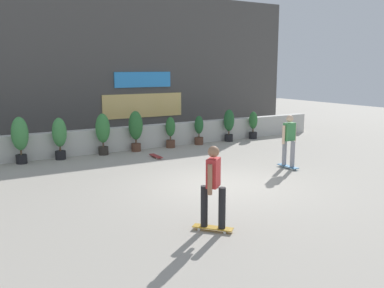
{
  "coord_description": "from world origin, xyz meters",
  "views": [
    {
      "loc": [
        -6.47,
        -9.34,
        3.17
      ],
      "look_at": [
        0.0,
        1.5,
        0.9
      ],
      "focal_mm": 40.09,
      "sensor_mm": 36.0,
      "label": 1
    }
  ],
  "objects": [
    {
      "name": "skater_by_wall_left",
      "position": [
        -2.02,
        -2.69,
        0.94
      ],
      "size": [
        0.67,
        0.74,
        1.7
      ],
      "color": "#BF8C26",
      "rests_on": "ground"
    },
    {
      "name": "ground_plane",
      "position": [
        0.0,
        0.0,
        0.0
      ],
      "size": [
        48.0,
        48.0,
        0.0
      ],
      "primitive_type": "plane",
      "color": "#A8A093"
    },
    {
      "name": "potted_plant_3",
      "position": [
        -1.37,
        5.55,
        0.88
      ],
      "size": [
        0.52,
        0.52,
        1.52
      ],
      "color": "#2D2823",
      "rests_on": "ground"
    },
    {
      "name": "potted_plant_5",
      "position": [
        1.42,
        5.55,
        0.66
      ],
      "size": [
        0.38,
        0.38,
        1.23
      ],
      "color": "brown",
      "rests_on": "ground"
    },
    {
      "name": "skater_foreground",
      "position": [
        2.96,
        0.5,
        0.94
      ],
      "size": [
        0.56,
        0.8,
        1.7
      ],
      "color": "#266699",
      "rests_on": "ground"
    },
    {
      "name": "skateboard_near_camera",
      "position": [
        0.05,
        4.09,
        0.06
      ],
      "size": [
        0.23,
        0.81,
        0.08
      ],
      "color": "maroon",
      "rests_on": "ground"
    },
    {
      "name": "potted_plant_7",
      "position": [
        4.27,
        5.55,
        0.79
      ],
      "size": [
        0.46,
        0.46,
        1.38
      ],
      "color": "black",
      "rests_on": "ground"
    },
    {
      "name": "potted_plant_8",
      "position": [
        5.6,
        5.55,
        0.66
      ],
      "size": [
        0.38,
        0.38,
        1.22
      ],
      "color": "black",
      "rests_on": "ground"
    },
    {
      "name": "potted_plant_2",
      "position": [
        -2.92,
        5.55,
        0.84
      ],
      "size": [
        0.49,
        0.49,
        1.46
      ],
      "color": "black",
      "rests_on": "ground"
    },
    {
      "name": "building_backdrop",
      "position": [
        0.0,
        10.0,
        3.25
      ],
      "size": [
        20.0,
        2.08,
        6.5
      ],
      "color": "#4C4947",
      "rests_on": "ground"
    },
    {
      "name": "potted_plant_6",
      "position": [
        2.75,
        5.55,
        0.63
      ],
      "size": [
        0.37,
        0.37,
        1.2
      ],
      "color": "brown",
      "rests_on": "ground"
    },
    {
      "name": "potted_plant_1",
      "position": [
        -4.2,
        5.55,
        0.92
      ],
      "size": [
        0.55,
        0.55,
        1.57
      ],
      "color": "black",
      "rests_on": "ground"
    },
    {
      "name": "planter_wall",
      "position": [
        0.0,
        6.0,
        0.45
      ],
      "size": [
        18.0,
        0.4,
        0.9
      ],
      "primitive_type": "cube",
      "color": "beige",
      "rests_on": "ground"
    },
    {
      "name": "potted_plant_4",
      "position": [
        -0.07,
        5.55,
        0.9
      ],
      "size": [
        0.53,
        0.53,
        1.54
      ],
      "color": "brown",
      "rests_on": "ground"
    }
  ]
}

